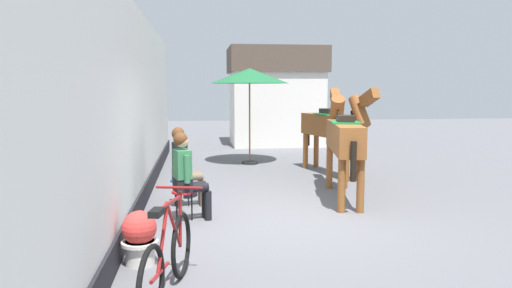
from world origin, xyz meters
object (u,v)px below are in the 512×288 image
Objects in this scene: flower_planter_near at (140,237)px; leaning_bicycle at (168,259)px; saddled_horse_far at (333,126)px; satchel_bag at (190,192)px; saddled_horse_near at (343,136)px; seated_visitor_far at (184,163)px; cafe_parasol at (250,76)px; seated_visitor_near at (187,172)px.

leaning_bicycle reaches higher than flower_planter_near.
saddled_horse_far is 4.01m from satchel_bag.
saddled_horse_far reaches higher than flower_planter_near.
saddled_horse_near is at bearing 119.09° from satchel_bag.
seated_visitor_far is at bearing 80.76° from flower_planter_near.
saddled_horse_near reaches higher than seated_visitor_far.
saddled_horse_near is at bearing -73.03° from cafe_parasol.
saddled_horse_near is 1.15× the size of cafe_parasol.
leaning_bicycle is 4.37m from satchel_bag.
leaning_bicycle is (-3.49, -6.32, -0.76)m from saddled_horse_far.
flower_planter_near is at bearing -137.95° from saddled_horse_near.
seated_visitor_far is 2.17× the size of flower_planter_near.
saddled_horse_near is 2.38m from saddled_horse_far.
saddled_horse_far is 4.58× the size of flower_planter_near.
saddled_horse_near is 4.65× the size of flower_planter_near.
satchel_bag is at bearing 82.00° from seated_visitor_far.
cafe_parasol is at bearing 133.23° from saddled_horse_far.
satchel_bag is (-2.84, 0.36, -1.06)m from saddled_horse_near.
cafe_parasol is at bearing 73.95° from flower_planter_near.
seated_visitor_far is 0.54× the size of cafe_parasol.
cafe_parasol is (-1.29, 4.22, 1.20)m from saddled_horse_near.
satchel_bag is at bearing -111.90° from cafe_parasol.
cafe_parasol reaches higher than flower_planter_near.
satchel_bag is at bearing 172.75° from saddled_horse_near.
saddled_horse_far reaches higher than leaning_bicycle.
leaning_bicycle is 6.18× the size of satchel_bag.
flower_planter_near is at bearing -125.71° from saddled_horse_far.
leaning_bicycle is (0.38, -0.95, 0.06)m from flower_planter_near.
seated_visitor_far reaches higher than satchel_bag.
saddled_horse_near reaches higher than satchel_bag.
seated_visitor_far is 3.68m from leaning_bicycle.
flower_planter_near is at bearing 27.35° from satchel_bag.
saddled_horse_near reaches higher than leaning_bicycle.
satchel_bag is (0.16, 4.35, -0.30)m from leaning_bicycle.
seated_visitor_far is at bearing 28.34° from satchel_bag.
saddled_horse_near is at bearing 6.54° from seated_visitor_far.
saddled_horse_far is 1.14× the size of cafe_parasol.
flower_planter_near is (-3.38, -3.05, -0.82)m from saddled_horse_near.
cafe_parasol is at bearing 78.24° from leaning_bicycle.
saddled_horse_far is at bearing 46.95° from seated_visitor_near.
flower_planter_near reaches higher than satchel_bag.
leaning_bicycle is at bearing -92.71° from seated_visitor_near.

